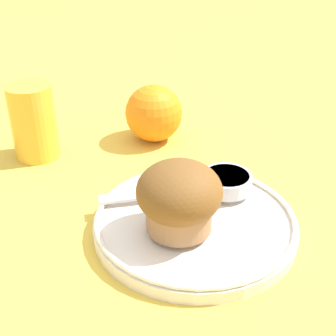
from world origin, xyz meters
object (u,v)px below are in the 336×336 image
Objects in this scene: muffin at (180,198)px; orange_fruit at (154,113)px; butter_knife at (166,193)px; juice_glass at (34,122)px.

muffin reaches higher than orange_fruit.
orange_fruit is at bearing 84.36° from butter_knife.
butter_knife is at bearing -116.13° from orange_fruit.
butter_knife is 1.78× the size of orange_fruit.
butter_knife is (0.02, 0.06, -0.03)m from muffin.
butter_knife is 1.44× the size of juice_glass.
muffin reaches higher than butter_knife.
muffin is at bearing -88.41° from butter_knife.
orange_fruit is (0.10, 0.22, -0.01)m from muffin.
juice_glass is (-0.08, 0.20, 0.03)m from butter_knife.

